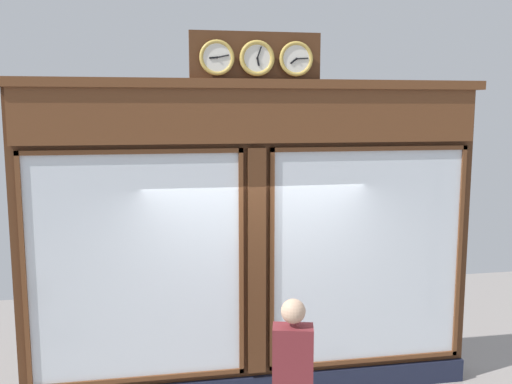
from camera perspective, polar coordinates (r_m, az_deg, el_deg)
shop_facade at (r=6.52m, az=-0.20°, el=-4.91°), size 5.30×0.42×4.16m
pedestrian at (r=5.38m, az=3.68°, el=-18.34°), size 0.40×0.30×1.69m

